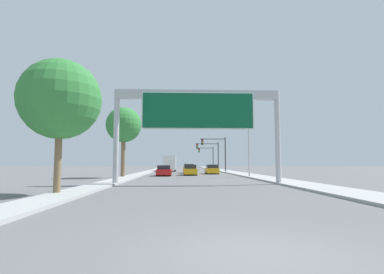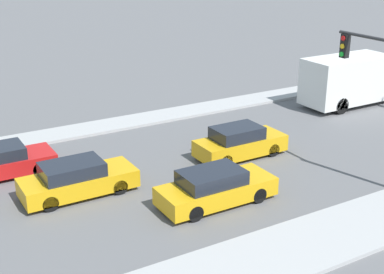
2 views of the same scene
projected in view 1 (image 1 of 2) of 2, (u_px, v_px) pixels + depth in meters
The scene contains 15 objects.
ground_plane at pixel (255, 254), 5.59m from camera, with size 300.00×300.00×0.00m, color slate.
sidewalk_right at pixel (222, 170), 65.63m from camera, with size 3.00×120.00×0.15m.
median_strip_left at pixel (153, 170), 65.03m from camera, with size 2.00×120.00×0.15m.
sign_gantry at pixel (198, 110), 23.88m from camera, with size 13.33×0.73×7.52m.
car_far_left at pixel (212, 169), 46.30m from camera, with size 1.83×4.75×1.45m.
car_far_center at pixel (190, 170), 41.75m from camera, with size 1.83×4.67×1.46m.
car_near_center at pixel (188, 169), 49.78m from camera, with size 1.78×4.42×1.53m.
car_mid_left at pixel (164, 171), 39.37m from camera, with size 1.87×4.41×1.39m.
truck_box_primary at pixel (170, 164), 60.94m from camera, with size 2.47×7.91×3.10m.
traffic_light_near_intersection at pixel (217, 149), 53.95m from camera, with size 4.62×0.32×6.31m.
traffic_light_mid_block at pixel (211, 151), 63.88m from camera, with size 5.02×0.32×6.09m.
traffic_light_far_intersection at pixel (208, 154), 73.82m from camera, with size 3.87×0.32×5.67m.
palm_tree_foreground at pixel (60, 100), 16.11m from camera, with size 4.32×4.32×7.28m.
palm_tree_background at pixel (124, 125), 34.85m from camera, with size 4.10×4.10×8.18m.
street_lamp_right at pixel (247, 135), 35.98m from camera, with size 2.27×0.28×8.55m.
Camera 1 is at (-1.41, -5.70, 1.69)m, focal length 28.00 mm.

